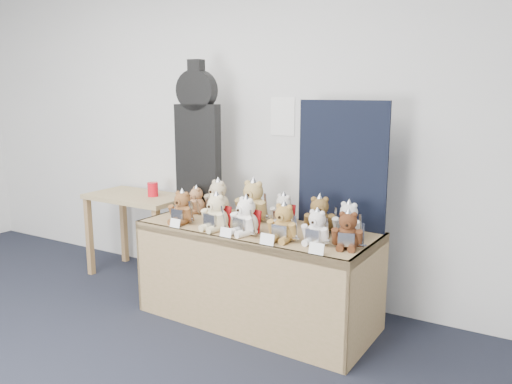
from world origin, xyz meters
The scene contains 22 objects.
room_shell centered at (0.68, 2.49, 1.46)m, with size 6.00×6.00×6.00m.
display_table centered at (0.78, 1.84, 0.55)m, with size 1.72×0.78×0.71m.
side_table centered at (-0.59, 2.16, 0.63)m, with size 0.91×0.52×0.75m.
guitar_case centered at (0.11, 2.14, 1.29)m, with size 0.37×0.15×1.19m.
navy_board centered at (1.29, 2.21, 1.15)m, with size 0.67×0.02×0.89m, color black.
red_cup centered at (-0.42, 2.18, 0.81)m, with size 0.09×0.09×0.12m, color red.
teddy_front_far_left centered at (0.26, 1.73, 0.81)m, with size 0.22×0.18×0.27m.
teddy_front_left centered at (0.58, 1.70, 0.82)m, with size 0.24×0.22×0.29m.
teddy_front_centre centered at (0.81, 1.71, 0.82)m, with size 0.23×0.23×0.29m.
teddy_front_right centered at (1.10, 1.71, 0.82)m, with size 0.22×0.18×0.28m.
teddy_front_far_right centered at (1.31, 1.75, 0.81)m, with size 0.21×0.17×0.25m.
teddy_front_end centered at (1.51, 1.76, 0.81)m, with size 0.22×0.19×0.26m.
teddy_back_left centered at (0.33, 2.08, 0.83)m, with size 0.25×0.24×0.31m.
teddy_back_centre_left centered at (0.68, 2.03, 0.84)m, with size 0.28×0.23×0.35m.
teddy_back_centre_right centered at (0.92, 2.06, 0.81)m, with size 0.21×0.18×0.26m.
teddy_back_right centered at (1.23, 1.98, 0.82)m, with size 0.24×0.23×0.29m.
teddy_back_end centered at (1.43, 1.98, 0.81)m, with size 0.22×0.19×0.27m.
teddy_back_far_left centered at (0.16, 2.04, 0.80)m, with size 0.19×0.20×0.24m.
entry_card_a centered at (0.30, 1.60, 0.74)m, with size 0.09×0.00×0.06m, color white.
entry_card_b centered at (0.74, 1.58, 0.74)m, with size 0.09×0.00×0.06m, color white.
entry_card_c centered at (1.06, 1.57, 0.74)m, with size 0.10×0.00×0.07m, color white.
entry_card_d centered at (1.39, 1.55, 0.74)m, with size 0.10×0.00×0.07m, color white.
Camera 1 is at (2.49, -1.05, 1.65)m, focal length 35.00 mm.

